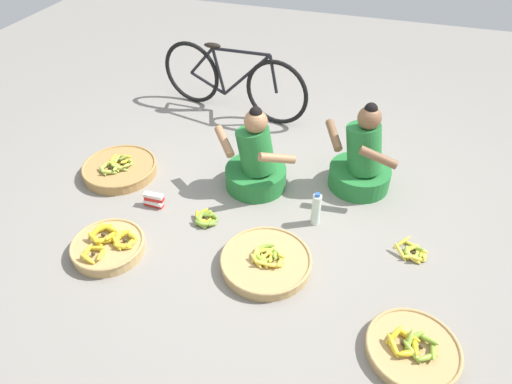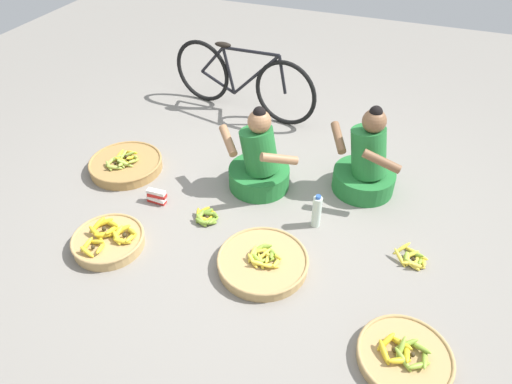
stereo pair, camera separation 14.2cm
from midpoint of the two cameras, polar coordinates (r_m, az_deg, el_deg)
name	(u,v)px [view 1 (the left image)]	position (r m, az deg, el deg)	size (l,w,h in m)	color
ground_plane	(263,211)	(3.73, -0.16, -2.34)	(10.00, 10.00, 0.00)	gray
vendor_woman_front	(256,163)	(3.84, -1.11, 3.65)	(0.74, 0.54, 0.76)	#237233
vendor_woman_behind	(361,161)	(3.92, 11.98, 3.74)	(0.64, 0.52, 0.79)	#237233
bicycle_leaning	(232,81)	(4.91, -3.85, 13.62)	(1.69, 0.33, 0.73)	black
banana_basket_front_left	(413,349)	(2.98, 17.57, -18.16)	(0.56, 0.56, 0.14)	tan
banana_basket_back_center	(266,261)	(3.27, -0.02, -8.63)	(0.65, 0.65, 0.15)	tan
banana_basket_back_right	(120,168)	(4.28, -17.51, 2.80)	(0.65, 0.65, 0.17)	#A87F47
banana_basket_front_center	(108,246)	(3.55, -19.01, -6.39)	(0.53, 0.53, 0.17)	tan
loose_bananas_near_vendor	(205,219)	(3.64, -7.44, -3.36)	(0.23, 0.23, 0.09)	olive
loose_bananas_mid_right	(413,252)	(3.52, 17.84, -7.17)	(0.26, 0.23, 0.09)	yellow
water_bottle	(316,209)	(3.55, 6.36, -2.18)	(0.07, 0.07, 0.30)	silver
packet_carton_stack	(154,200)	(3.84, -13.64, -1.01)	(0.17, 0.07, 0.12)	red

